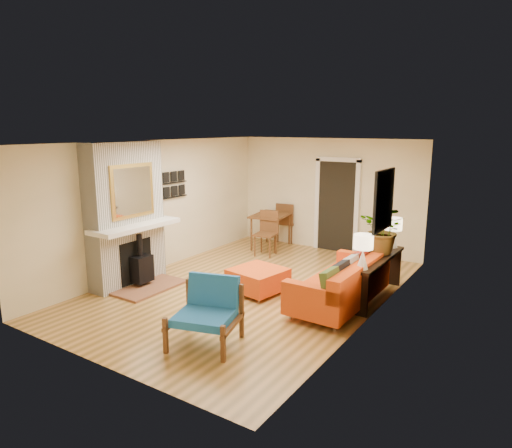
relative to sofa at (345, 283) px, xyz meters
The scene contains 10 objects.
room_shell 2.85m from the sofa, 114.61° to the left, with size 6.50×6.50×6.50m.
fireplace 4.01m from the sofa, 162.67° to the right, with size 1.09×1.68×2.60m.
sofa is the anchor object (origin of this frame).
ottoman 1.53m from the sofa, behind, with size 0.96×0.96×0.42m.
blue_chair 2.42m from the sofa, 115.75° to the right, with size 1.04×1.03×0.88m.
dining_table 3.78m from the sofa, 138.71° to the left, with size 0.98×1.89×1.00m.
console_table 0.71m from the sofa, 60.47° to the left, with size 0.34×1.85×0.72m.
lamp_near 0.78m from the sofa, 25.45° to the right, with size 0.30×0.30×0.54m.
lamp_far 1.56m from the sofa, 76.20° to the left, with size 0.30×0.30×0.54m.
houseplant 1.20m from the sofa, 69.47° to the left, with size 0.76×0.66×0.84m, color #1E5919.
Camera 1 is at (4.37, -6.47, 2.86)m, focal length 32.00 mm.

